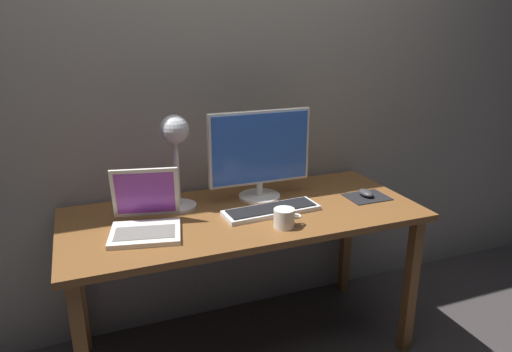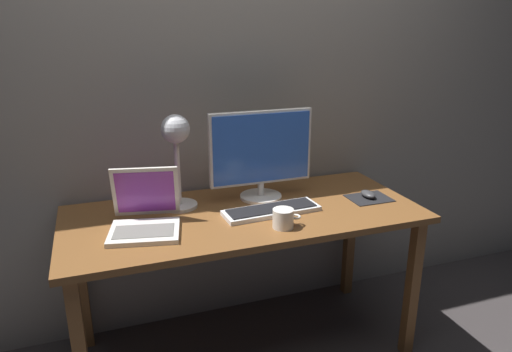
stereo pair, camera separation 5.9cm
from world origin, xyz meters
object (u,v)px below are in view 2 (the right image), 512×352
at_px(keyboard_main, 272,210).
at_px(coffee_mug, 284,218).
at_px(mouse, 368,194).
at_px(desk_lamp, 176,144).
at_px(laptop, 145,212).
at_px(monitor, 261,153).

distance_m(keyboard_main, coffee_mug, 0.17).
bearing_deg(coffee_mug, keyboard_main, 86.20).
bearing_deg(mouse, desk_lamp, 167.90).
height_order(keyboard_main, coffee_mug, coffee_mug).
relative_size(keyboard_main, coffee_mug, 3.63).
distance_m(laptop, desk_lamp, 0.34).
distance_m(desk_lamp, mouse, 0.95).
relative_size(keyboard_main, laptop, 1.33).
height_order(laptop, desk_lamp, desk_lamp).
distance_m(monitor, laptop, 0.62).
bearing_deg(desk_lamp, keyboard_main, -28.75).
bearing_deg(monitor, mouse, -19.52).
height_order(desk_lamp, coffee_mug, desk_lamp).
relative_size(laptop, mouse, 3.52).
relative_size(monitor, keyboard_main, 1.12).
bearing_deg(laptop, coffee_mug, -19.49).
bearing_deg(mouse, keyboard_main, -178.14).
bearing_deg(desk_lamp, monitor, -2.30).
bearing_deg(coffee_mug, monitor, 85.21).
xyz_separation_m(desk_lamp, mouse, (0.89, -0.19, -0.28)).
bearing_deg(monitor, laptop, -163.95).
height_order(keyboard_main, mouse, mouse).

